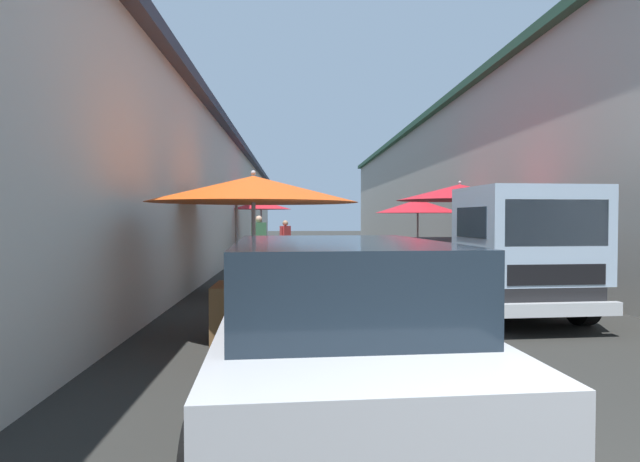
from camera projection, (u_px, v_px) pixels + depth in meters
name	position (u px, v px, depth m)	size (l,w,h in m)	color
ground	(350.00, 271.00, 15.22)	(90.00, 90.00, 0.00)	#282826
building_left_whitewash	(125.00, 197.00, 17.03)	(49.80, 7.50, 4.65)	beige
building_right_concrete	(552.00, 179.00, 17.76)	(49.80, 7.50, 5.95)	#A39E93
fruit_stall_far_left	(459.00, 203.00, 11.43)	(2.86, 2.86, 2.45)	#9E9EA3
fruit_stall_near_left	(238.00, 208.00, 10.67)	(2.63, 2.63, 2.36)	#9E9EA3
fruit_stall_far_right	(252.00, 203.00, 6.82)	(2.85, 2.85, 2.27)	#9E9EA3
fruit_stall_mid_lane	(417.00, 213.00, 15.20)	(2.58, 2.58, 2.24)	#9E9EA3
fruit_stall_near_right	(261.00, 214.00, 19.39)	(2.32, 2.32, 2.35)	#9E9EA3
hatchback_car	(336.00, 331.00, 3.97)	(3.99, 2.09, 1.45)	#ADAFB5
delivery_truck	(506.00, 254.00, 8.19)	(5.01, 2.19, 2.08)	black
vendor_by_crates	(285.00, 238.00, 18.46)	(0.53, 0.41, 1.52)	#232328
vendor_in_shade	(259.00, 237.00, 16.81)	(0.51, 0.48, 1.68)	#232328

